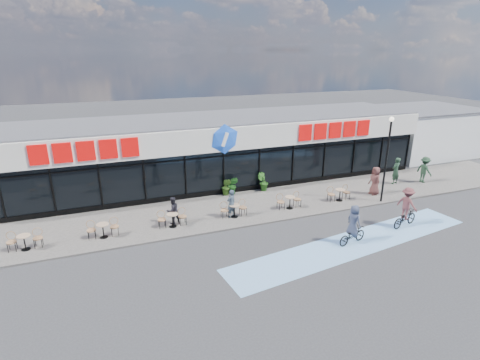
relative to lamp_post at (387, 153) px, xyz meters
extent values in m
plane|color=#28282B|center=(-8.76, -2.30, -3.22)|extent=(120.00, 120.00, 0.00)
cube|color=#605A55|center=(-8.76, 2.20, -3.17)|extent=(44.00, 5.00, 0.10)
cube|color=#6694C2|center=(-4.76, -3.80, -3.22)|extent=(14.17, 4.13, 0.01)
cube|color=black|center=(-8.76, 7.70, -1.72)|extent=(30.00, 6.00, 3.00)
cube|color=silver|center=(-8.76, 7.55, 0.53)|extent=(30.60, 6.30, 1.50)
cube|color=#47474C|center=(-8.76, 7.70, 1.33)|extent=(30.60, 6.30, 0.10)
cube|color=#0D4096|center=(-8.76, 4.66, -0.17)|extent=(30.60, 0.08, 0.18)
cube|color=black|center=(-8.76, 4.67, -0.57)|extent=(30.00, 0.06, 0.08)
cube|color=black|center=(-8.76, 4.68, -3.02)|extent=(30.00, 0.10, 0.40)
cube|color=#BC0807|center=(-16.76, 4.40, 0.58)|extent=(5.63, 0.18, 1.10)
cube|color=#BC0807|center=(-0.76, 4.40, 0.58)|extent=(5.63, 0.18, 1.10)
ellipsoid|color=blue|center=(-8.76, 4.40, 0.58)|extent=(1.90, 0.24, 1.90)
cylinder|color=black|center=(-21.26, 4.67, -1.72)|extent=(0.10, 0.10, 3.00)
cylinder|color=black|center=(-18.76, 4.67, -1.72)|extent=(0.10, 0.10, 3.00)
cylinder|color=black|center=(-16.26, 4.67, -1.72)|extent=(0.10, 0.10, 3.00)
cylinder|color=black|center=(-13.76, 4.67, -1.72)|extent=(0.10, 0.10, 3.00)
cylinder|color=black|center=(-11.26, 4.67, -1.72)|extent=(0.10, 0.10, 3.00)
cylinder|color=black|center=(-8.76, 4.67, -1.72)|extent=(0.10, 0.10, 3.00)
cylinder|color=black|center=(-6.26, 4.67, -1.72)|extent=(0.10, 0.10, 3.00)
cylinder|color=black|center=(-3.76, 4.67, -1.72)|extent=(0.10, 0.10, 3.00)
cylinder|color=black|center=(-1.26, 4.67, -1.72)|extent=(0.10, 0.10, 3.00)
cylinder|color=black|center=(1.24, 4.67, -1.72)|extent=(0.10, 0.10, 3.00)
cylinder|color=black|center=(3.74, 4.67, -1.72)|extent=(0.10, 0.10, 3.00)
cylinder|color=black|center=(6.24, 4.67, -1.72)|extent=(0.10, 0.10, 3.00)
cube|color=white|center=(11.74, 8.70, -1.22)|extent=(9.00, 7.00, 4.00)
cube|color=#47474C|center=(11.74, 8.70, 0.83)|extent=(9.20, 7.20, 0.12)
cylinder|color=black|center=(0.00, 0.00, -0.61)|extent=(0.12, 0.12, 5.03)
sphere|color=#FFF2CC|center=(0.00, 0.00, 2.01)|extent=(0.28, 0.28, 0.28)
cylinder|color=tan|center=(-19.81, 0.99, -2.40)|extent=(0.60, 0.60, 0.04)
cylinder|color=black|center=(-19.81, 0.99, -2.75)|extent=(0.06, 0.06, 0.70)
cylinder|color=black|center=(-19.81, 0.99, -3.11)|extent=(0.40, 0.40, 0.02)
cylinder|color=tan|center=(-16.32, 0.99, -2.40)|extent=(0.60, 0.60, 0.04)
cylinder|color=black|center=(-16.32, 0.99, -2.75)|extent=(0.06, 0.06, 0.70)
cylinder|color=black|center=(-16.32, 0.99, -3.11)|extent=(0.40, 0.40, 0.02)
cylinder|color=tan|center=(-12.84, 0.99, -2.40)|extent=(0.60, 0.60, 0.04)
cylinder|color=black|center=(-12.84, 0.99, -2.75)|extent=(0.06, 0.06, 0.70)
cylinder|color=black|center=(-12.84, 0.99, -3.11)|extent=(0.40, 0.40, 0.02)
cylinder|color=tan|center=(-9.35, 0.99, -2.40)|extent=(0.60, 0.60, 0.04)
cylinder|color=black|center=(-9.35, 0.99, -2.75)|extent=(0.06, 0.06, 0.70)
cylinder|color=black|center=(-9.35, 0.99, -3.11)|extent=(0.40, 0.40, 0.02)
cylinder|color=tan|center=(-5.86, 0.99, -2.40)|extent=(0.60, 0.60, 0.04)
cylinder|color=black|center=(-5.86, 0.99, -2.75)|extent=(0.06, 0.06, 0.70)
cylinder|color=black|center=(-5.86, 0.99, -3.11)|extent=(0.40, 0.40, 0.02)
cylinder|color=tan|center=(-2.37, 0.99, -2.40)|extent=(0.60, 0.60, 0.04)
cylinder|color=black|center=(-2.37, 0.99, -2.75)|extent=(0.06, 0.06, 0.70)
cylinder|color=black|center=(-2.37, 0.99, -3.11)|extent=(0.40, 0.40, 0.02)
imported|color=#2B4D16|center=(-8.70, 4.35, -2.55)|extent=(0.81, 0.80, 1.15)
imported|color=#174714|center=(-8.23, 4.39, -2.53)|extent=(0.84, 0.80, 1.19)
imported|color=#225217|center=(-6.15, 4.30, -2.50)|extent=(0.84, 0.77, 1.24)
imported|color=#2E3B47|center=(-9.50, 1.09, -2.31)|extent=(0.70, 0.59, 1.62)
imported|color=black|center=(-12.73, 1.41, -2.37)|extent=(0.90, 0.81, 1.51)
imported|color=#4F2C29|center=(0.36, 1.14, -2.19)|extent=(0.62, 0.93, 1.86)
imported|color=#1C3322|center=(5.22, 1.86, -2.19)|extent=(0.74, 1.23, 1.86)
imported|color=#1D3422|center=(3.08, 2.31, -2.17)|extent=(0.79, 0.63, 1.90)
imported|color=black|center=(-4.91, -3.72, -2.78)|extent=(1.78, 0.93, 0.89)
imported|color=#30374C|center=(-4.91, -3.72, -1.99)|extent=(0.65, 0.85, 1.57)
imported|color=black|center=(-1.10, -3.12, -2.74)|extent=(1.95, 1.08, 0.97)
imported|color=brown|center=(-1.10, -3.12, -1.89)|extent=(0.92, 1.27, 1.77)
camera|label=1|loc=(-15.79, -17.15, 5.79)|focal=28.00mm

